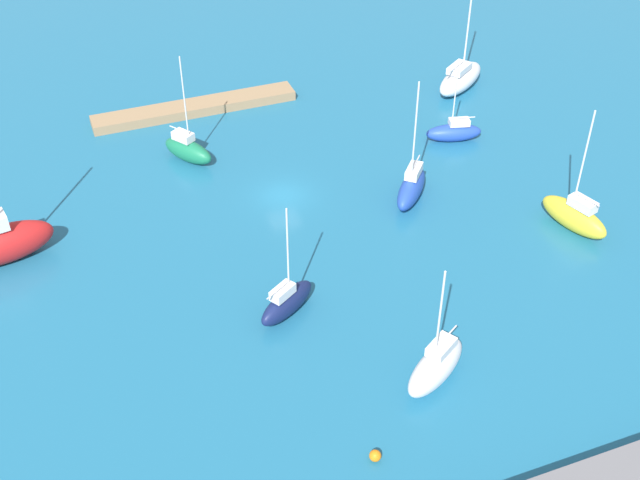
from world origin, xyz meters
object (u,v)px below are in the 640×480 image
(pier_dock, at_px, (195,108))
(mooring_buoy_orange, at_px, (375,456))
(sailboat_green_inner_mooring, at_px, (188,149))
(sailboat_blue_lone_north, at_px, (454,132))
(sailboat_yellow_off_beacon, at_px, (575,216))
(sailboat_white_east_end, at_px, (436,366))
(sailboat_red_outer_mooring, at_px, (1,243))
(sailboat_navy_far_south, at_px, (287,302))
(sailboat_white_near_pier, at_px, (460,78))
(sailboat_blue_far_north, at_px, (411,187))

(pier_dock, bearing_deg, mooring_buoy_orange, 89.65)
(pier_dock, distance_m, sailboat_green_inner_mooring, 8.55)
(sailboat_green_inner_mooring, xyz_separation_m, sailboat_blue_lone_north, (-23.04, 5.24, -0.21))
(sailboat_yellow_off_beacon, distance_m, sailboat_white_east_end, 19.85)
(sailboat_red_outer_mooring, xyz_separation_m, sailboat_white_east_end, (-24.10, 21.68, -0.46))
(sailboat_navy_far_south, relative_size, sailboat_white_east_end, 0.96)
(sailboat_white_near_pier, bearing_deg, sailboat_yellow_off_beacon, -131.60)
(pier_dock, bearing_deg, sailboat_navy_far_south, 88.11)
(sailboat_blue_lone_north, bearing_deg, sailboat_white_near_pier, -107.04)
(sailboat_blue_lone_north, height_order, sailboat_white_east_end, sailboat_white_east_end)
(sailboat_blue_far_north, distance_m, sailboat_white_near_pier, 20.02)
(sailboat_yellow_off_beacon, distance_m, sailboat_green_inner_mooring, 32.41)
(sailboat_yellow_off_beacon, relative_size, sailboat_white_east_end, 1.13)
(sailboat_green_inner_mooring, height_order, mooring_buoy_orange, sailboat_green_inner_mooring)
(sailboat_yellow_off_beacon, distance_m, sailboat_blue_lone_north, 15.12)
(sailboat_blue_far_north, relative_size, mooring_buoy_orange, 15.34)
(pier_dock, height_order, sailboat_yellow_off_beacon, sailboat_yellow_off_beacon)
(sailboat_white_east_end, distance_m, mooring_buoy_orange, 7.33)
(sailboat_blue_lone_north, xyz_separation_m, mooring_buoy_orange, (20.69, 29.28, -0.53))
(pier_dock, distance_m, sailboat_white_near_pier, 26.13)
(mooring_buoy_orange, bearing_deg, sailboat_yellow_off_beacon, -148.06)
(sailboat_blue_far_north, distance_m, sailboat_red_outer_mooring, 31.46)
(sailboat_navy_far_south, height_order, sailboat_white_east_end, sailboat_white_east_end)
(sailboat_red_outer_mooring, bearing_deg, sailboat_white_east_end, -52.60)
(sailboat_blue_lone_north, bearing_deg, mooring_buoy_orange, 69.35)
(sailboat_yellow_off_beacon, xyz_separation_m, mooring_buoy_orange, (23.00, 14.34, -0.90))
(pier_dock, distance_m, sailboat_navy_far_south, 29.47)
(sailboat_white_near_pier, height_order, sailboat_white_east_end, sailboat_white_near_pier)
(sailboat_white_near_pier, distance_m, sailboat_white_east_end, 39.04)
(sailboat_white_east_end, xyz_separation_m, mooring_buoy_orange, (5.92, 4.23, -0.86))
(sailboat_yellow_off_beacon, bearing_deg, sailboat_navy_far_south, 76.12)
(sailboat_white_east_end, bearing_deg, sailboat_red_outer_mooring, -73.63)
(sailboat_navy_far_south, bearing_deg, pier_dock, 56.11)
(sailboat_yellow_off_beacon, relative_size, sailboat_red_outer_mooring, 0.85)
(sailboat_white_near_pier, relative_size, sailboat_navy_far_south, 1.52)
(sailboat_yellow_off_beacon, height_order, mooring_buoy_orange, sailboat_yellow_off_beacon)
(sailboat_yellow_off_beacon, distance_m, sailboat_red_outer_mooring, 42.78)
(mooring_buoy_orange, bearing_deg, sailboat_white_east_end, -144.44)
(sailboat_white_near_pier, xyz_separation_m, sailboat_green_inner_mooring, (28.27, 3.25, -0.13))
(sailboat_white_near_pier, bearing_deg, mooring_buoy_orange, -158.97)
(sailboat_blue_lone_north, distance_m, sailboat_white_east_end, 29.08)
(sailboat_yellow_off_beacon, bearing_deg, pier_dock, 22.14)
(sailboat_red_outer_mooring, height_order, sailboat_blue_lone_north, sailboat_red_outer_mooring)
(pier_dock, xyz_separation_m, sailboat_red_outer_mooring, (18.43, 16.72, 1.23))
(sailboat_white_near_pier, xyz_separation_m, sailboat_blue_lone_north, (5.23, 8.49, -0.34))
(sailboat_white_near_pier, bearing_deg, sailboat_blue_far_north, -164.36)
(sailboat_blue_far_north, distance_m, sailboat_green_inner_mooring, 19.63)
(sailboat_green_inner_mooring, distance_m, sailboat_red_outer_mooring, 18.02)
(sailboat_yellow_off_beacon, height_order, sailboat_green_inner_mooring, sailboat_yellow_off_beacon)
(sailboat_yellow_off_beacon, xyz_separation_m, sailboat_red_outer_mooring, (41.18, -11.57, 0.42))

